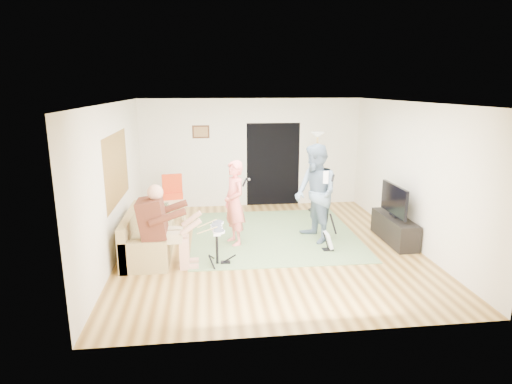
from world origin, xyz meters
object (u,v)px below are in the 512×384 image
Objects in this scene: television at (394,200)px; sofa at (145,240)px; singer at (234,203)px; tv_cabinet at (394,229)px; drum_kit at (217,247)px; dining_chair at (174,206)px; guitar_spare at (329,240)px; guitarist at (316,194)px; torchiere_lamp at (317,158)px.

sofa is at bearing -179.03° from television.
singer is at bearing 10.52° from sofa.
television is (-0.05, 0.00, 0.60)m from tv_cabinet.
drum_kit is 3.58m from tv_cabinet.
sofa is at bearing -112.98° from dining_chair.
guitar_spare reaches higher than drum_kit.
television is (3.08, -0.23, 0.03)m from singer.
tv_cabinet is at bearing 13.34° from guitar_spare.
guitarist is 1.82× the size of television.
drum_kit is at bearing -80.14° from dining_chair.
sofa is 1.44m from drum_kit.
dining_chair is 4.69m from tv_cabinet.
television reaches higher than sofa.
guitarist is at bearing 5.18° from sofa.
tv_cabinet is (1.56, -0.21, -0.71)m from guitarist.
television is (1.51, -0.21, -0.11)m from guitarist.
dining_chair is (-0.88, 2.43, 0.08)m from drum_kit.
sofa is at bearing -179.04° from tv_cabinet.
guitarist reaches higher than tv_cabinet.
sofa is 2.65× the size of guitar_spare.
tv_cabinet is at bearing 11.78° from drum_kit.
drum_kit is at bearing -169.30° from guitar_spare.
guitarist reaches higher than drum_kit.
guitarist is at bearing 171.96° from television.
torchiere_lamp is 1.78× the size of dining_chair.
torchiere_lamp reaches higher than sofa.
torchiere_lamp is (0.55, 2.05, 0.36)m from guitarist.
singer is 1.90m from guitar_spare.
television is at bearing 67.48° from guitarist.
tv_cabinet is (1.43, 0.34, 0.04)m from guitar_spare.
tv_cabinet is (3.13, -0.23, -0.57)m from singer.
singer is at bearing 161.65° from guitar_spare.
sofa reaches higher than guitar_spare.
guitarist is at bearing -37.73° from dining_chair.
dining_chair is (-1.24, 1.47, -0.43)m from singer.
guitarist is 1.37× the size of tv_cabinet.
singer reaches higher than tv_cabinet.
tv_cabinet is at bearing 0.00° from television.
singer is at bearing -136.25° from torchiere_lamp.
tv_cabinet is at bearing 65.90° from singer.
television is at bearing 65.83° from singer.
singer is 0.85× the size of guitarist.
torchiere_lamp reaches higher than drum_kit.
television reaches higher than dining_chair.
tv_cabinet is (3.50, 0.73, -0.06)m from drum_kit.
guitarist is 1.72m from tv_cabinet.
sofa is at bearing 153.17° from drum_kit.
guitar_spare reaches higher than tv_cabinet.
dining_chair reaches higher than tv_cabinet.
drum_kit is 0.65× the size of dining_chair.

